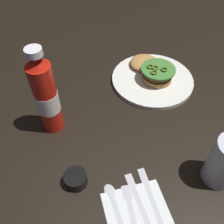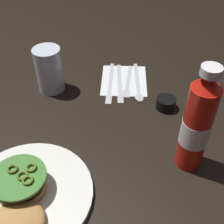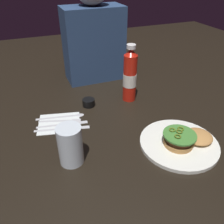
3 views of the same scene
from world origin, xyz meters
name	(u,v)px [view 3 (image 3 of 3)]	position (x,y,z in m)	size (l,w,h in m)	color
ground_plane	(128,129)	(0.00, 0.00, 0.00)	(3.00, 3.00, 0.00)	black
dinner_plate	(179,143)	(0.13, -0.15, 0.01)	(0.28, 0.28, 0.01)	white
burger_sandwich	(186,138)	(0.15, -0.16, 0.03)	(0.19, 0.12, 0.05)	#B78145
ketchup_bottle	(130,76)	(0.11, 0.22, 0.12)	(0.06, 0.06, 0.27)	red
water_glass	(70,145)	(-0.25, -0.09, 0.07)	(0.08, 0.08, 0.14)	silver
condiment_cup	(89,103)	(-0.09, 0.23, 0.02)	(0.06, 0.06, 0.03)	black
napkin	(59,123)	(-0.25, 0.14, 0.00)	(0.17, 0.14, 0.00)	white
steak_knife	(66,128)	(-0.23, 0.09, 0.00)	(0.22, 0.07, 0.00)	silver
butter_knife	(66,124)	(-0.22, 0.12, 0.00)	(0.21, 0.05, 0.00)	silver
fork_utensil	(64,120)	(-0.23, 0.15, 0.00)	(0.17, 0.07, 0.00)	silver
spoon_utensil	(67,116)	(-0.21, 0.18, 0.00)	(0.20, 0.05, 0.00)	silver
diner_person	(93,36)	(0.03, 0.51, 0.23)	(0.31, 0.16, 0.53)	navy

